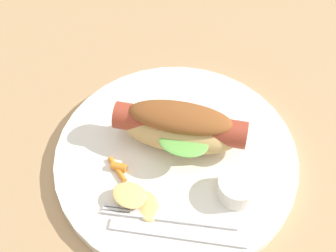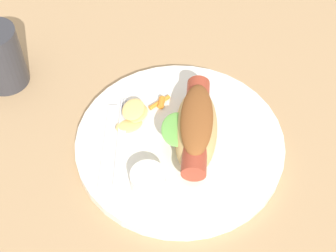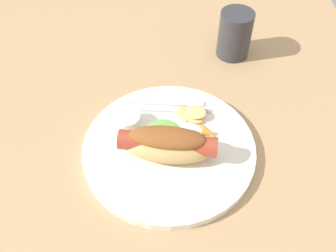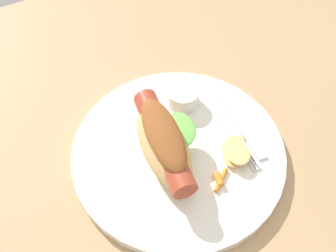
{
  "view_description": "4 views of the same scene",
  "coord_description": "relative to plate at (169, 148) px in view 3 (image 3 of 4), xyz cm",
  "views": [
    {
      "loc": [
        -33.86,
        -0.57,
        53.98
      ],
      "look_at": [
        1.9,
        1.98,
        5.86
      ],
      "focal_mm": 53.67,
      "sensor_mm": 36.0,
      "label": 1
    },
    {
      "loc": [
        -3.37,
        -42.26,
        59.76
      ],
      "look_at": [
        -1.25,
        0.18,
        5.78
      ],
      "focal_mm": 53.35,
      "sensor_mm": 36.0,
      "label": 2
    },
    {
      "loc": [
        40.4,
        -0.0,
        53.62
      ],
      "look_at": [
        0.19,
        0.69,
        6.53
      ],
      "focal_mm": 39.89,
      "sensor_mm": 36.0,
      "label": 3
    },
    {
      "loc": [
        16.58,
        28.49,
        50.95
      ],
      "look_at": [
        1.24,
        -0.95,
        5.68
      ],
      "focal_mm": 44.17,
      "sensor_mm": 36.0,
      "label": 4
    }
  ],
  "objects": [
    {
      "name": "knife",
      "position": [
        -10.39,
        -1.27,
        0.98
      ],
      "size": [
        2.63,
        15.6,
        0.36
      ],
      "primitive_type": "cube",
      "rotation": [
        0.0,
        0.0,
        1.49
      ],
      "color": "silver",
      "rests_on": "plate"
    },
    {
      "name": "ground_plane",
      "position": [
        -0.51,
        -0.86,
        -1.7
      ],
      "size": [
        120.0,
        90.0,
        1.8
      ],
      "primitive_type": "cube",
      "color": "tan"
    },
    {
      "name": "chips_pile",
      "position": [
        -6.69,
        4.23,
        1.57
      ],
      "size": [
        5.79,
        6.57,
        1.78
      ],
      "color": "#E7BD6D",
      "rests_on": "plate"
    },
    {
      "name": "fork",
      "position": [
        -8.51,
        -0.12,
        1.0
      ],
      "size": [
        2.21,
        15.68,
        0.4
      ],
      "rotation": [
        0.0,
        0.0,
        1.51
      ],
      "color": "silver",
      "rests_on": "plate"
    },
    {
      "name": "carrot_garnish",
      "position": [
        -2.54,
        6.93,
        1.21
      ],
      "size": [
        3.45,
        2.74,
        0.99
      ],
      "color": "orange",
      "rests_on": "plate"
    },
    {
      "name": "drinking_cup",
      "position": [
        -27.37,
        14.77,
        4.38
      ],
      "size": [
        7.2,
        7.2,
        10.36
      ],
      "primitive_type": "cylinder",
      "color": "#333338",
      "rests_on": "ground_plane"
    },
    {
      "name": "hot_dog",
      "position": [
        2.15,
        -0.31,
        4.06
      ],
      "size": [
        9.94,
        16.6,
        6.3
      ],
      "rotation": [
        0.0,
        0.0,
        1.44
      ],
      "color": "tan",
      "rests_on": "plate"
    },
    {
      "name": "sauce_ramekin",
      "position": [
        -4.77,
        -7.46,
        2.14
      ],
      "size": [
        4.81,
        4.81,
        2.67
      ],
      "primitive_type": "cylinder",
      "color": "white",
      "rests_on": "plate"
    },
    {
      "name": "plate",
      "position": [
        0.0,
        0.0,
        0.0
      ],
      "size": [
        30.45,
        30.45,
        1.6
      ],
      "primitive_type": "cylinder",
      "color": "white",
      "rests_on": "ground_plane"
    }
  ]
}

